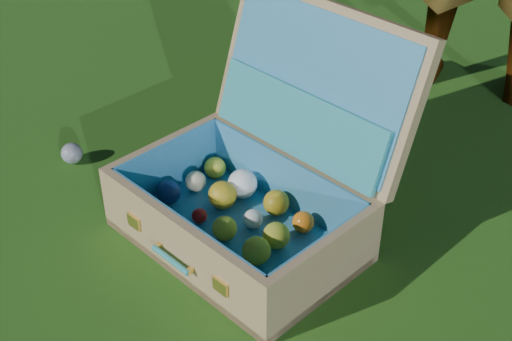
% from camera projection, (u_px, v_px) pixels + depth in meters
% --- Properties ---
extents(ground, '(60.00, 60.00, 0.00)m').
position_uv_depth(ground, '(246.00, 206.00, 1.87)').
color(ground, '#215114').
rests_on(ground, ground).
extents(stray_ball, '(0.06, 0.06, 0.06)m').
position_uv_depth(stray_ball, '(72.00, 153.00, 2.02)').
color(stray_ball, teal).
rests_on(stray_ball, ground).
extents(suitcase, '(0.65, 0.62, 0.53)m').
position_uv_depth(suitcase, '(264.00, 177.00, 1.71)').
color(suitcase, tan).
rests_on(suitcase, ground).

